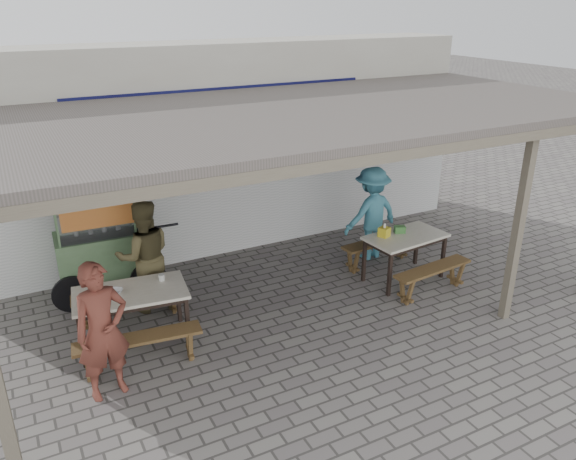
% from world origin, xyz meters
% --- Properties ---
extents(ground, '(60.00, 60.00, 0.00)m').
position_xyz_m(ground, '(0.00, 0.00, 0.00)').
color(ground, '#67635D').
rests_on(ground, ground).
extents(back_wall, '(9.00, 1.28, 3.50)m').
position_xyz_m(back_wall, '(-0.00, 3.58, 1.72)').
color(back_wall, beige).
rests_on(back_wall, ground).
extents(warung_roof, '(9.00, 4.21, 2.81)m').
position_xyz_m(warung_roof, '(0.02, 0.90, 2.71)').
color(warung_roof, '#544D48').
rests_on(warung_roof, ground).
extents(table_left, '(1.48, 0.94, 0.75)m').
position_xyz_m(table_left, '(-2.40, 0.85, 0.67)').
color(table_left, silver).
rests_on(table_left, ground).
extents(bench_left_street, '(1.52, 0.46, 0.45)m').
position_xyz_m(bench_left_street, '(-2.47, 0.26, 0.34)').
color(bench_left_street, brown).
rests_on(bench_left_street, ground).
extents(bench_left_wall, '(1.52, 0.46, 0.45)m').
position_xyz_m(bench_left_wall, '(-2.32, 1.45, 0.34)').
color(bench_left_wall, brown).
rests_on(bench_left_wall, ground).
extents(table_right, '(1.32, 0.82, 0.75)m').
position_xyz_m(table_right, '(1.82, 0.69, 0.67)').
color(table_right, silver).
rests_on(table_right, ground).
extents(bench_right_street, '(1.38, 0.41, 0.45)m').
position_xyz_m(bench_right_street, '(1.88, 0.08, 0.33)').
color(bench_right_street, brown).
rests_on(bench_right_street, ground).
extents(bench_right_wall, '(1.38, 0.41, 0.45)m').
position_xyz_m(bench_right_wall, '(1.76, 1.29, 0.33)').
color(bench_right_wall, brown).
rests_on(bench_right_wall, ground).
extents(vendor_cart, '(1.96, 0.82, 1.54)m').
position_xyz_m(vendor_cart, '(-2.45, 2.39, 0.84)').
color(vendor_cart, '#638B5C').
rests_on(vendor_cart, ground).
extents(patron_street_side, '(0.65, 0.48, 1.62)m').
position_xyz_m(patron_street_side, '(-2.89, -0.02, 0.81)').
color(patron_street_side, brown).
rests_on(patron_street_side, ground).
extents(patron_wall_side, '(0.86, 0.70, 1.64)m').
position_xyz_m(patron_wall_side, '(-2.00, 1.66, 0.82)').
color(patron_wall_side, brown).
rests_on(patron_wall_side, ground).
extents(patron_right_table, '(1.08, 0.68, 1.60)m').
position_xyz_m(patron_right_table, '(1.83, 1.63, 0.80)').
color(patron_right_table, teal).
rests_on(patron_right_table, ground).
extents(tissue_box, '(0.19, 0.19, 0.15)m').
position_xyz_m(tissue_box, '(1.49, 0.82, 0.82)').
color(tissue_box, gold).
rests_on(tissue_box, table_right).
extents(donation_box, '(0.19, 0.16, 0.11)m').
position_xyz_m(donation_box, '(1.80, 0.83, 0.80)').
color(donation_box, '#3A7333').
rests_on(donation_box, table_right).
extents(condiment_jar, '(0.08, 0.08, 0.09)m').
position_xyz_m(condiment_jar, '(-1.96, 0.96, 0.79)').
color(condiment_jar, beige).
rests_on(condiment_jar, table_left).
extents(condiment_bowl, '(0.26, 0.26, 0.05)m').
position_xyz_m(condiment_bowl, '(-2.57, 0.89, 0.77)').
color(condiment_bowl, white).
rests_on(condiment_bowl, table_left).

